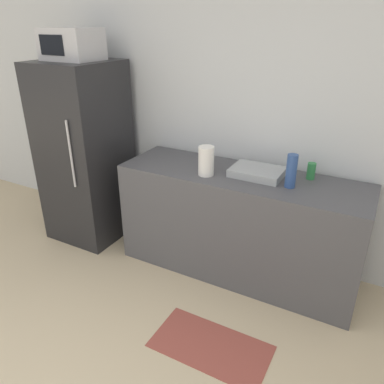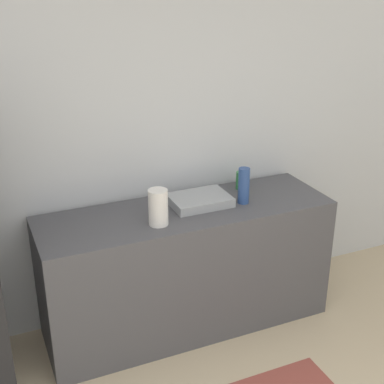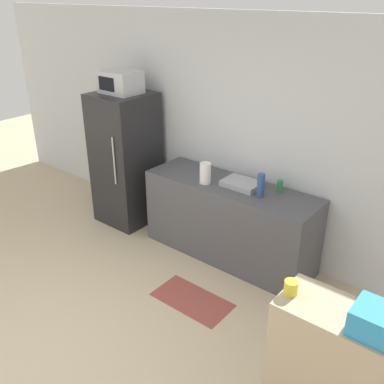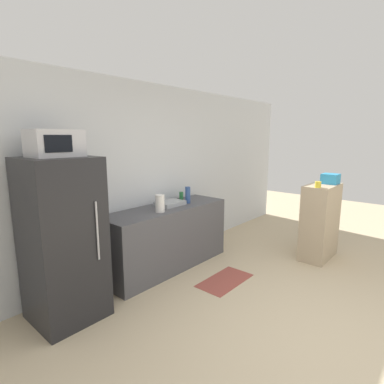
{
  "view_description": "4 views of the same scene",
  "coord_description": "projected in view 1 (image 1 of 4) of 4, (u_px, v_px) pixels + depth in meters",
  "views": [
    {
      "loc": [
        1.27,
        -0.23,
        1.99
      ],
      "look_at": [
        0.13,
        1.87,
        0.88
      ],
      "focal_mm": 35.0,
      "sensor_mm": 36.0,
      "label": 1
    },
    {
      "loc": [
        -0.92,
        -0.6,
        2.35
      ],
      "look_at": [
        0.2,
        1.98,
        1.16
      ],
      "focal_mm": 50.0,
      "sensor_mm": 36.0,
      "label": 2
    },
    {
      "loc": [
        2.61,
        -1.18,
        2.77
      ],
      "look_at": [
        0.23,
        1.77,
        0.98
      ],
      "focal_mm": 40.0,
      "sensor_mm": 36.0,
      "label": 3
    },
    {
      "loc": [
        -2.53,
        -0.63,
        1.86
      ],
      "look_at": [
        0.44,
        1.95,
        1.13
      ],
      "focal_mm": 28.0,
      "sensor_mm": 36.0,
      "label": 4
    }
  ],
  "objects": [
    {
      "name": "bottle_tall",
      "position": [
        291.0,
        171.0,
        2.65
      ],
      "size": [
        0.08,
        0.08,
        0.25
      ],
      "primitive_type": "cylinder",
      "color": "#2D4C8C",
      "rests_on": "counter"
    },
    {
      "name": "sink_basin",
      "position": [
        257.0,
        172.0,
        2.89
      ],
      "size": [
        0.39,
        0.29,
        0.06
      ],
      "primitive_type": "cube",
      "color": "#9EA3A8",
      "rests_on": "counter"
    },
    {
      "name": "bottle_short",
      "position": [
        311.0,
        171.0,
        2.81
      ],
      "size": [
        0.06,
        0.06,
        0.13
      ],
      "primitive_type": "cylinder",
      "color": "#2D7F42",
      "rests_on": "counter"
    },
    {
      "name": "wall_back",
      "position": [
        225.0,
        108.0,
        3.17
      ],
      "size": [
        8.0,
        0.06,
        2.6
      ],
      "primitive_type": "cube",
      "color": "silver",
      "rests_on": "ground_plane"
    },
    {
      "name": "counter",
      "position": [
        238.0,
        224.0,
        3.1
      ],
      "size": [
        1.96,
        0.61,
        0.89
      ],
      "primitive_type": "cube",
      "color": "#4C4C51",
      "rests_on": "ground_plane"
    },
    {
      "name": "kitchen_rug",
      "position": [
        211.0,
        346.0,
        2.5
      ],
      "size": [
        0.78,
        0.41,
        0.01
      ],
      "primitive_type": "cube",
      "color": "#99473D",
      "rests_on": "ground_plane"
    },
    {
      "name": "microwave",
      "position": [
        72.0,
        44.0,
        3.13
      ],
      "size": [
        0.46,
        0.35,
        0.26
      ],
      "color": "#BCBCC1",
      "rests_on": "refrigerator"
    },
    {
      "name": "paper_towel_roll",
      "position": [
        206.0,
        161.0,
        2.87
      ],
      "size": [
        0.12,
        0.12,
        0.23
      ],
      "primitive_type": "cylinder",
      "color": "white",
      "rests_on": "counter"
    },
    {
      "name": "refrigerator",
      "position": [
        86.0,
        153.0,
        3.53
      ],
      "size": [
        0.67,
        0.7,
        1.67
      ],
      "color": "#232326",
      "rests_on": "ground_plane"
    }
  ]
}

